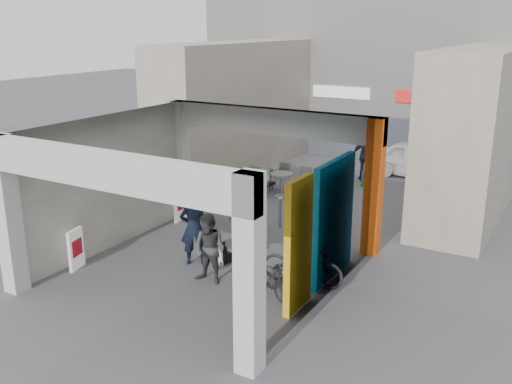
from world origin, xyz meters
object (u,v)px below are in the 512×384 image
Objects in this scene: produce_stand at (258,181)px; bicycle_rear at (267,278)px; cafe_set at (282,184)px; man_crates at (366,156)px; bicycle_front at (302,264)px; man_with_dog at (194,228)px; border_collie at (223,254)px; man_back_turned at (210,249)px; white_van at (421,161)px; man_elderly at (310,227)px.

bicycle_rear reaches higher than produce_stand.
man_crates is (1.86, 3.13, 0.59)m from cafe_set.
bicycle_rear is at bearing 153.34° from bicycle_front.
man_with_dog is at bearing -81.81° from cafe_set.
man_with_dog is at bearing 87.81° from bicycle_front.
man_with_dog reaches higher than border_collie.
bicycle_front is 1.23× the size of bicycle_rear.
produce_stand is at bearing 22.62° from man_crates.
man_with_dog is 9.52m from man_crates.
bicycle_front is at bearing -8.48° from bicycle_rear.
cafe_set is 0.88× the size of man_with_dog.
bicycle_front is (1.85, 0.95, -0.31)m from man_back_turned.
bicycle_rear is (1.51, -0.03, -0.35)m from man_back_turned.
man_back_turned is at bearing -55.97° from produce_stand.
man_with_dog reaches higher than white_van.
man_with_dog is 1.19m from man_back_turned.
bicycle_front is (4.74, -6.14, 0.20)m from produce_stand.
man_elderly reaches higher than produce_stand.
border_collie is 0.40× the size of bicycle_rear.
bicycle_front is 1.04m from bicycle_rear.
man_crates is (-1.31, 7.65, 0.16)m from man_elderly.
white_van is at bearing -165.88° from man_crates.
man_back_turned is at bearing -58.62° from border_collie.
man_crates reaches higher than border_collie.
produce_stand is at bearing 126.78° from border_collie.
bicycle_front is at bearing -169.92° from white_van.
man_elderly reaches higher than white_van.
produce_stand is 1.82× the size of border_collie.
man_back_turned is 1.55m from bicycle_rear.
cafe_set is at bearing 118.26° from border_collie.
bicycle_front is at bearing -40.46° from produce_stand.
produce_stand is 0.28× the size of white_van.
bicycle_rear is 0.39× the size of white_van.
man_back_turned is 0.86× the size of bicycle_front.
man_with_dog is at bearing 175.48° from white_van.
cafe_set is at bearing 133.06° from man_elderly.
bicycle_rear reaches higher than border_collie.
man_elderly is 0.82× the size of man_crates.
man_with_dog is at bearing -138.19° from border_collie.
produce_stand reaches higher than border_collie.
white_van is (1.69, 11.53, -0.13)m from man_back_turned.
man_with_dog is 1.19× the size of bicycle_rear.
bicycle_front is at bearing -58.63° from cafe_set.
border_collie is 2.19m from bicycle_front.
border_collie is at bearing 168.67° from man_with_dog.
bicycle_front is at bearing 145.78° from man_with_dog.
bicycle_rear is at bearing -171.70° from white_van.
man_with_dog is 2.61m from bicycle_rear.
man_back_turned is (2.88, -7.09, 0.52)m from produce_stand.
border_collie is at bearing 106.11° from man_back_turned.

